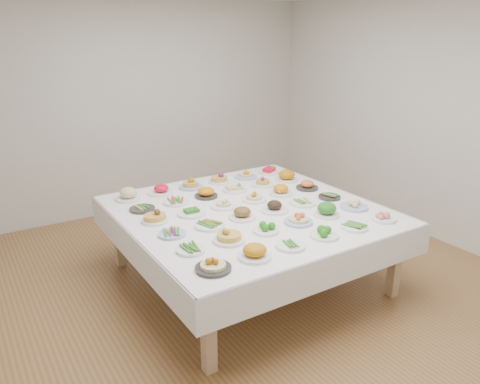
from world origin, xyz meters
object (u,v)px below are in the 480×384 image
dish_0 (213,261)px  dish_35 (269,170)px  dish_18 (155,214)px  display_table (248,215)px

dish_0 → dish_35: 2.48m
dish_0 → dish_18: (0.00, 1.06, 0.00)m
display_table → dish_18: dish_18 is taller
display_table → dish_18: size_ratio=9.82×
display_table → dish_18: bearing=168.1°
display_table → dish_0: size_ratio=8.99×
display_table → dish_18: (-0.88, 0.18, 0.14)m
dish_18 → dish_35: dish_18 is taller
display_table → dish_0: 1.25m
dish_35 → display_table: bearing=-134.9°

